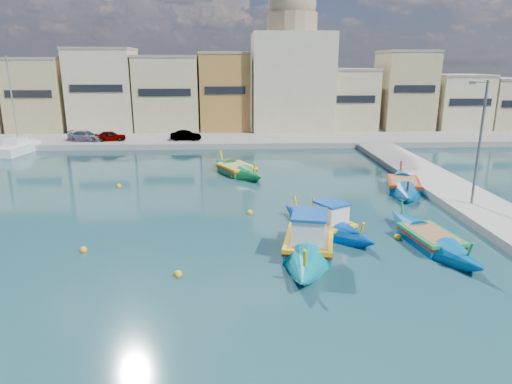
# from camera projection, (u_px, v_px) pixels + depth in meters

# --- Properties ---
(ground) EXTENTS (160.00, 160.00, 0.00)m
(ground) POSITION_uv_depth(u_px,v_px,m) (179.00, 254.00, 22.13)
(ground) COLOR #15343F
(ground) RESTS_ON ground
(north_quay) EXTENTS (80.00, 8.00, 0.60)m
(north_quay) POSITION_uv_depth(u_px,v_px,m) (212.00, 141.00, 52.81)
(north_quay) COLOR gray
(north_quay) RESTS_ON ground
(north_townhouses) EXTENTS (83.20, 7.87, 10.19)m
(north_townhouses) POSITION_uv_depth(u_px,v_px,m) (265.00, 95.00, 58.89)
(north_townhouses) COLOR tan
(north_townhouses) RESTS_ON ground
(church_block) EXTENTS (10.00, 10.00, 19.10)m
(church_block) POSITION_uv_depth(u_px,v_px,m) (291.00, 68.00, 58.71)
(church_block) COLOR #BFB28F
(church_block) RESTS_ON ground
(quay_street_lamp) EXTENTS (1.18, 0.16, 8.00)m
(quay_street_lamp) POSITION_uv_depth(u_px,v_px,m) (479.00, 143.00, 27.45)
(quay_street_lamp) COLOR #595B60
(quay_street_lamp) RESTS_ON ground
(parked_cars) EXTENTS (14.84, 2.22, 1.15)m
(parked_cars) POSITION_uv_depth(u_px,v_px,m) (119.00, 136.00, 50.71)
(parked_cars) COLOR #4C1919
(parked_cars) RESTS_ON north_quay
(luzzu_turquoise_cabin) EXTENTS (4.28, 10.37, 3.25)m
(luzzu_turquoise_cabin) POSITION_uv_depth(u_px,v_px,m) (309.00, 243.00, 22.48)
(luzzu_turquoise_cabin) COLOR #00889F
(luzzu_turquoise_cabin) RESTS_ON ground
(luzzu_blue_cabin) EXTENTS (5.41, 7.47, 2.68)m
(luzzu_blue_cabin) POSITION_uv_depth(u_px,v_px,m) (326.00, 225.00, 25.11)
(luzzu_blue_cabin) COLOR #003FA9
(luzzu_blue_cabin) RESTS_ON ground
(luzzu_cyan_mid) EXTENTS (4.40, 9.12, 2.63)m
(luzzu_cyan_mid) POSITION_uv_depth(u_px,v_px,m) (403.00, 186.00, 33.31)
(luzzu_cyan_mid) COLOR #005CA4
(luzzu_cyan_mid) RESTS_ON ground
(luzzu_green) EXTENTS (5.73, 8.31, 2.61)m
(luzzu_green) POSITION_uv_depth(u_px,v_px,m) (237.00, 170.00, 38.18)
(luzzu_green) COLOR #0A6D32
(luzzu_green) RESTS_ON ground
(luzzu_blue_south) EXTENTS (3.16, 8.66, 2.44)m
(luzzu_blue_south) POSITION_uv_depth(u_px,v_px,m) (430.00, 240.00, 23.19)
(luzzu_blue_south) COLOR #00599F
(luzzu_blue_south) RESTS_ON ground
(yacht_north) EXTENTS (3.27, 8.05, 10.43)m
(yacht_north) POSITION_uv_depth(u_px,v_px,m) (26.00, 146.00, 48.45)
(yacht_north) COLOR white
(yacht_north) RESTS_ON ground
(mooring_buoys) EXTENTS (17.63, 18.01, 0.36)m
(mooring_buoys) POSITION_uv_depth(u_px,v_px,m) (209.00, 215.00, 27.54)
(mooring_buoys) COLOR yellow
(mooring_buoys) RESTS_ON ground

